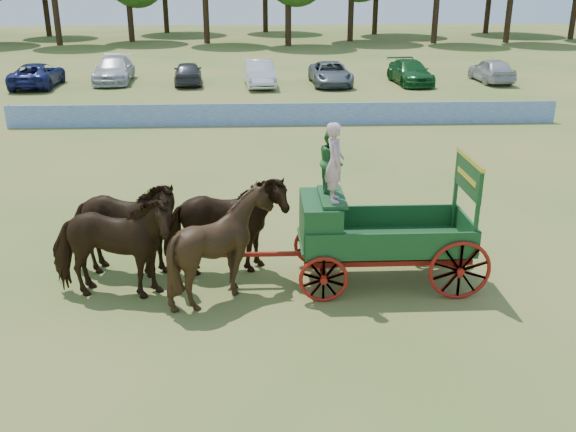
# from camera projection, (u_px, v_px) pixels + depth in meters

# --- Properties ---
(ground) EXTENTS (160.00, 160.00, 0.00)m
(ground) POSITION_uv_depth(u_px,v_px,m) (367.00, 313.00, 13.70)
(ground) COLOR olive
(ground) RESTS_ON ground
(horse_lead_left) EXTENTS (3.03, 1.60, 2.46)m
(horse_lead_left) POSITION_uv_depth(u_px,v_px,m) (111.00, 247.00, 13.91)
(horse_lead_left) COLOR black
(horse_lead_left) RESTS_ON ground
(horse_lead_right) EXTENTS (3.10, 1.82, 2.46)m
(horse_lead_right) POSITION_uv_depth(u_px,v_px,m) (121.00, 228.00, 14.93)
(horse_lead_right) COLOR black
(horse_lead_right) RESTS_ON ground
(horse_wheel_left) EXTENTS (2.32, 2.09, 2.47)m
(horse_wheel_left) POSITION_uv_depth(u_px,v_px,m) (222.00, 245.00, 14.01)
(horse_wheel_left) COLOR black
(horse_wheel_left) RESTS_ON ground
(horse_wheel_right) EXTENTS (3.06, 1.68, 2.46)m
(horse_wheel_right) POSITION_uv_depth(u_px,v_px,m) (225.00, 227.00, 15.04)
(horse_wheel_right) COLOR black
(horse_wheel_right) RESTS_ON ground
(farm_dray) EXTENTS (6.00, 2.00, 3.88)m
(farm_dray) POSITION_uv_depth(u_px,v_px,m) (354.00, 217.00, 14.52)
(farm_dray) COLOR maroon
(farm_dray) RESTS_ON ground
(sponsor_banner) EXTENTS (26.00, 0.08, 1.05)m
(sponsor_banner) POSITION_uv_depth(u_px,v_px,m) (285.00, 114.00, 30.27)
(sponsor_banner) COLOR #1C4799
(sponsor_banner) RESTS_ON ground
(parked_cars) EXTENTS (41.09, 7.41, 1.63)m
(parked_cars) POSITION_uv_depth(u_px,v_px,m) (196.00, 73.00, 41.16)
(parked_cars) COLOR silver
(parked_cars) RESTS_ON ground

